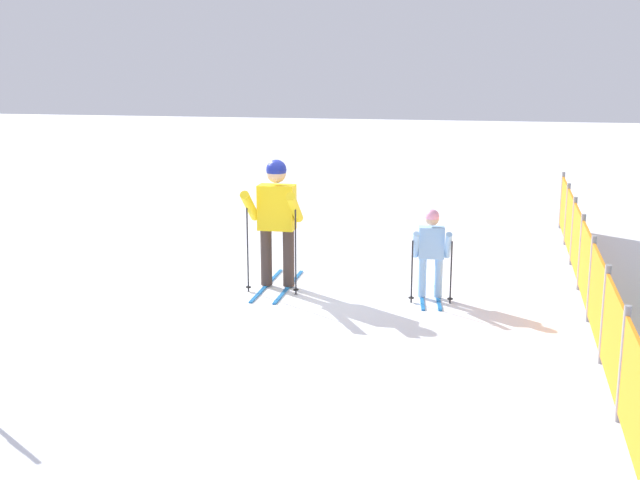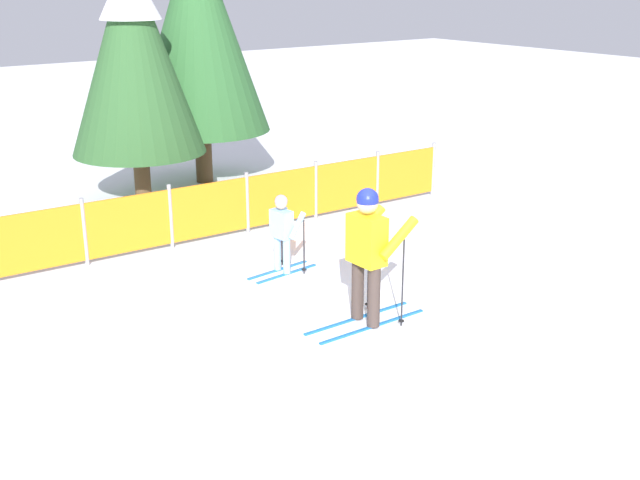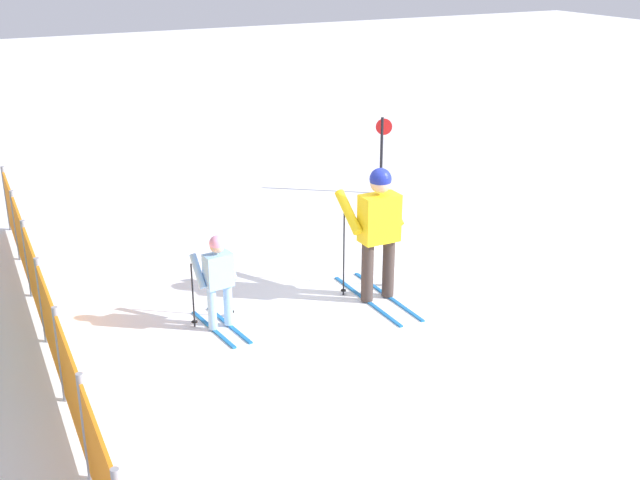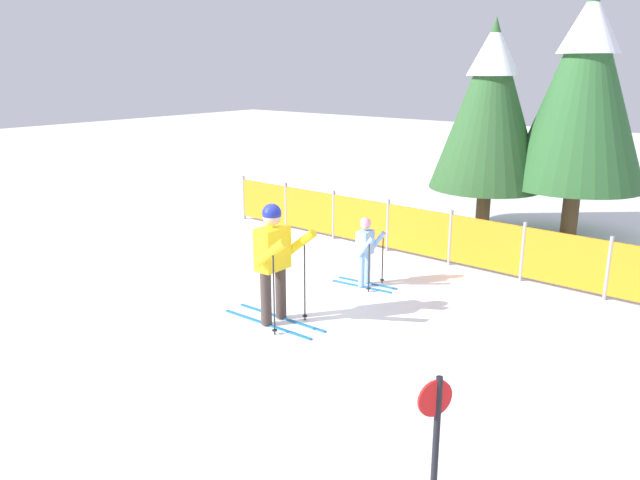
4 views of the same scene
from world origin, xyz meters
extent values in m
plane|color=white|center=(0.00, 0.00, 0.00)|extent=(60.00, 60.00, 0.00)
cube|color=#1966B2|center=(0.06, 0.23, 0.01)|extent=(1.58, 0.06, 0.02)
cube|color=#1966B2|center=(0.06, -0.07, 0.01)|extent=(1.58, 0.06, 0.02)
cylinder|color=#3F332D|center=(0.06, 0.23, 0.39)|extent=(0.15, 0.15, 0.75)
cylinder|color=#3F332D|center=(0.06, -0.07, 0.39)|extent=(0.15, 0.15, 0.75)
cube|color=yellow|center=(0.06, 0.08, 1.06)|extent=(0.27, 0.47, 0.58)
cylinder|color=yellow|center=(0.30, 0.37, 1.11)|extent=(0.55, 0.12, 0.46)
cylinder|color=yellow|center=(0.30, -0.21, 1.11)|extent=(0.55, 0.12, 0.46)
sphere|color=#D8AD8C|center=(0.06, 0.08, 1.50)|extent=(0.25, 0.25, 0.25)
sphere|color=navy|center=(0.06, 0.08, 1.54)|extent=(0.26, 0.26, 0.26)
cylinder|color=black|center=(0.36, 0.40, 0.58)|extent=(0.02, 0.02, 1.16)
cylinder|color=black|center=(0.36, 0.40, 0.06)|extent=(0.07, 0.07, 0.01)
cylinder|color=black|center=(0.36, -0.23, 0.58)|extent=(0.02, 0.02, 1.16)
cylinder|color=black|center=(0.36, -0.23, 0.06)|extent=(0.07, 0.07, 0.01)
cube|color=#1966B2|center=(0.18, 2.18, 0.01)|extent=(1.06, 0.17, 0.02)
cube|color=#1966B2|center=(0.21, 1.98, 0.01)|extent=(1.06, 0.17, 0.02)
cylinder|color=#8CBFF2|center=(0.18, 2.18, 0.27)|extent=(0.10, 0.10, 0.50)
cylinder|color=#8CBFF2|center=(0.21, 1.98, 0.27)|extent=(0.10, 0.10, 0.50)
cube|color=#8CBFF2|center=(0.20, 2.08, 0.72)|extent=(0.21, 0.33, 0.39)
cylinder|color=#8CBFF2|center=(0.29, 2.28, 0.71)|extent=(0.30, 0.11, 0.37)
cylinder|color=#8CBFF2|center=(0.33, 1.90, 0.71)|extent=(0.30, 0.11, 0.37)
sphere|color=#D8AD8C|center=(0.20, 2.08, 1.01)|extent=(0.17, 0.17, 0.17)
sphere|color=pink|center=(0.20, 2.08, 1.04)|extent=(0.18, 0.18, 0.18)
cylinder|color=black|center=(0.37, 2.33, 0.39)|extent=(0.02, 0.02, 0.78)
cylinder|color=black|center=(0.37, 2.33, 0.06)|extent=(0.07, 0.07, 0.01)
cylinder|color=black|center=(0.42, 1.86, 0.39)|extent=(0.02, 0.02, 0.78)
cylinder|color=black|center=(0.42, 1.86, 0.06)|extent=(0.07, 0.07, 0.01)
cylinder|color=gray|center=(-4.54, 4.05, 0.50)|extent=(0.06, 0.06, 1.00)
cylinder|color=gray|center=(-3.22, 4.01, 0.50)|extent=(0.06, 0.06, 1.00)
cylinder|color=gray|center=(-1.90, 3.98, 0.50)|extent=(0.06, 0.06, 1.00)
cylinder|color=gray|center=(-0.57, 3.94, 0.50)|extent=(0.06, 0.06, 1.00)
cylinder|color=gray|center=(0.75, 3.91, 0.50)|extent=(0.06, 0.06, 1.00)
cylinder|color=gray|center=(2.08, 3.87, 0.50)|extent=(0.06, 0.06, 1.00)
cylinder|color=gray|center=(3.40, 3.83, 0.50)|extent=(0.06, 0.06, 1.00)
cube|color=orange|center=(-3.88, 4.03, 0.50)|extent=(1.32, 0.07, 0.84)
cube|color=orange|center=(-2.56, 3.99, 0.50)|extent=(1.32, 0.07, 0.84)
cube|color=orange|center=(-1.23, 3.96, 0.50)|extent=(1.32, 0.07, 0.84)
cube|color=orange|center=(0.09, 3.92, 0.50)|extent=(1.32, 0.07, 0.84)
cube|color=orange|center=(1.41, 3.89, 0.50)|extent=(1.32, 0.07, 0.84)
cube|color=orange|center=(2.74, 3.85, 0.50)|extent=(1.32, 0.07, 0.84)
cube|color=orange|center=(4.06, 3.82, 0.50)|extent=(1.32, 0.07, 0.84)
camera|label=1|loc=(9.88, 2.64, 2.92)|focal=45.00mm
camera|label=2|loc=(-5.57, -6.69, 4.03)|focal=45.00mm
camera|label=3|loc=(-7.64, 4.76, 4.21)|focal=45.00mm
camera|label=4|loc=(5.58, -5.76, 3.44)|focal=35.00mm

